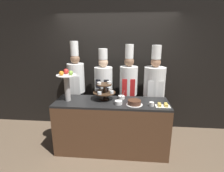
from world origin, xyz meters
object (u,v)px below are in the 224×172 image
at_px(cup_white, 152,104).
at_px(chef_center_right, 128,88).
at_px(chef_left, 76,85).
at_px(serving_bowl_near, 119,102).
at_px(fruit_pedestal, 67,82).
at_px(serving_bowl_far, 121,97).
at_px(cake_round, 134,103).
at_px(chef_center_left, 104,88).
at_px(cake_square_tray, 163,105).
at_px(chef_right, 154,90).
at_px(tiered_stand, 104,90).

height_order(cup_white, chef_center_right, chef_center_right).
bearing_deg(chef_left, serving_bowl_near, -37.77).
relative_size(fruit_pedestal, serving_bowl_far, 3.46).
bearing_deg(chef_center_right, cake_round, -82.22).
distance_m(cake_round, serving_bowl_far, 0.35).
distance_m(cup_white, chef_center_left, 1.16).
relative_size(chef_left, chef_center_left, 1.08).
bearing_deg(cup_white, cake_round, 173.29).
distance_m(cake_square_tray, chef_right, 0.75).
distance_m(tiered_stand, chef_center_right, 0.66).
bearing_deg(cake_square_tray, fruit_pedestal, 175.27).
xyz_separation_m(serving_bowl_far, chef_left, (-0.96, 0.44, 0.08)).
height_order(serving_bowl_near, chef_right, chef_right).
bearing_deg(serving_bowl_near, chef_center_left, 116.09).
distance_m(cup_white, chef_left, 1.64).
xyz_separation_m(tiered_stand, cake_square_tray, (0.98, -0.25, -0.15)).
relative_size(cup_white, chef_center_right, 0.04).
height_order(fruit_pedestal, cup_white, fruit_pedestal).
bearing_deg(cake_round, cake_square_tray, -3.66).
relative_size(fruit_pedestal, chef_left, 0.28).
relative_size(cake_square_tray, serving_bowl_far, 1.47).
bearing_deg(chef_center_left, cake_square_tray, -35.03).
height_order(chef_left, chef_center_right, chef_left).
distance_m(fruit_pedestal, chef_left, 0.65).
xyz_separation_m(fruit_pedestal, cup_white, (1.43, -0.14, -0.30)).
relative_size(cake_round, chef_left, 0.14).
relative_size(serving_bowl_far, chef_left, 0.08).
height_order(cake_square_tray, serving_bowl_far, serving_bowl_far).
bearing_deg(chef_center_right, fruit_pedestal, -149.98).
distance_m(chef_left, chef_center_right, 1.08).
xyz_separation_m(cup_white, chef_left, (-1.45, 0.75, 0.08)).
bearing_deg(serving_bowl_far, cup_white, -31.47).
distance_m(cake_round, cake_square_tray, 0.45).
distance_m(cup_white, serving_bowl_near, 0.54).
xyz_separation_m(chef_left, chef_center_left, (0.57, -0.00, -0.06)).
bearing_deg(fruit_pedestal, chef_center_left, 48.18).
height_order(cake_round, chef_center_left, chef_center_left).
bearing_deg(chef_center_left, cup_white, -40.23).
height_order(cake_round, cup_white, cake_round).
relative_size(cake_square_tray, chef_center_left, 0.13).
relative_size(tiered_stand, serving_bowl_near, 2.45).
relative_size(tiered_stand, chef_right, 0.21).
bearing_deg(chef_center_right, cup_white, -63.50).
distance_m(serving_bowl_near, serving_bowl_far, 0.27).
xyz_separation_m(serving_bowl_near, chef_right, (0.67, 0.71, 0.03)).
xyz_separation_m(serving_bowl_near, chef_center_left, (-0.35, 0.71, 0.03)).
bearing_deg(chef_right, serving_bowl_near, -133.46).
xyz_separation_m(cake_square_tray, serving_bowl_far, (-0.67, 0.30, 0.01)).
xyz_separation_m(chef_center_left, chef_center_right, (0.51, 0.00, 0.02)).
bearing_deg(chef_right, fruit_pedestal, -158.73).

